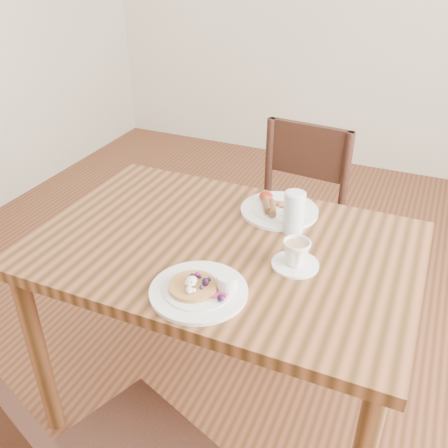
# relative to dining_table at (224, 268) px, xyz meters

# --- Properties ---
(ground) EXTENTS (5.00, 5.00, 0.00)m
(ground) POSITION_rel_dining_table_xyz_m (0.00, 0.00, -0.65)
(ground) COLOR #512C17
(ground) RESTS_ON ground
(dining_table) EXTENTS (1.20, 0.80, 0.75)m
(dining_table) POSITION_rel_dining_table_xyz_m (0.00, 0.00, 0.00)
(dining_table) COLOR brown
(dining_table) RESTS_ON ground
(chair_far) EXTENTS (0.46, 0.46, 0.88)m
(chair_far) POSITION_rel_dining_table_xyz_m (0.03, 0.68, -0.16)
(chair_far) COLOR #381C14
(chair_far) RESTS_ON ground
(pancake_plate) EXTENTS (0.27, 0.27, 0.06)m
(pancake_plate) POSITION_rel_dining_table_xyz_m (0.04, -0.25, 0.11)
(pancake_plate) COLOR white
(pancake_plate) RESTS_ON dining_table
(breakfast_plate) EXTENTS (0.27, 0.27, 0.04)m
(breakfast_plate) POSITION_rel_dining_table_xyz_m (0.09, 0.26, 0.11)
(breakfast_plate) COLOR white
(breakfast_plate) RESTS_ON dining_table
(teacup_saucer) EXTENTS (0.14, 0.14, 0.08)m
(teacup_saucer) POSITION_rel_dining_table_xyz_m (0.24, -0.03, 0.14)
(teacup_saucer) COLOR white
(teacup_saucer) RESTS_ON dining_table
(water_glass) EXTENTS (0.07, 0.07, 0.14)m
(water_glass) POSITION_rel_dining_table_xyz_m (0.18, 0.16, 0.17)
(water_glass) COLOR silver
(water_glass) RESTS_ON dining_table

